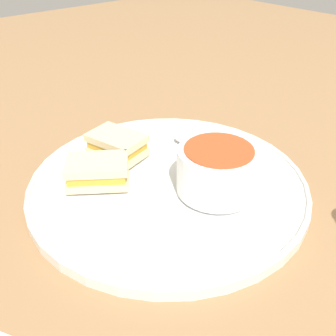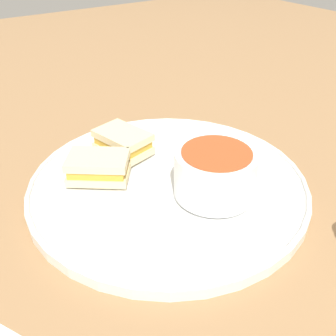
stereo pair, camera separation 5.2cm
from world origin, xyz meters
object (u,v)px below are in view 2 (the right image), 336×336
object	(u,v)px
soup_bowl	(215,173)
sandwich_half_near	(123,142)
spoon	(198,143)
sandwich_half_far	(98,167)

from	to	relation	value
soup_bowl	sandwich_half_near	bearing A→B (deg)	106.09
spoon	sandwich_half_far	xyz separation A→B (m)	(-0.16, 0.01, 0.01)
spoon	sandwich_half_far	distance (m)	0.16
sandwich_half_near	sandwich_half_far	world-z (taller)	same
spoon	sandwich_half_far	world-z (taller)	sandwich_half_far
sandwich_half_near	sandwich_half_far	size ratio (longest dim) A/B	0.94
sandwich_half_near	sandwich_half_far	xyz separation A→B (m)	(-0.06, -0.04, 0.00)
soup_bowl	sandwich_half_near	distance (m)	0.16
sandwich_half_far	sandwich_half_near	bearing A→B (deg)	34.86
soup_bowl	sandwich_half_near	size ratio (longest dim) A/B	1.13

